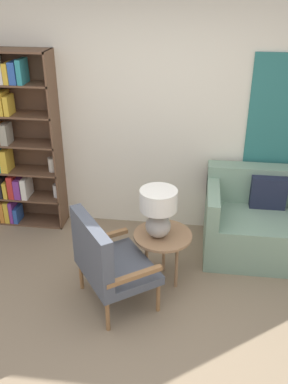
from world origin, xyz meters
name	(u,v)px	position (x,y,z in m)	size (l,w,h in m)	color
ground_plane	(123,355)	(0.00, 0.00, 0.00)	(14.00, 14.00, 0.00)	#847056
wall_back	(157,111)	(0.03, 2.03, 1.35)	(6.40, 0.08, 2.70)	silver
bookshelf	(15,141)	(-1.50, 1.84, 1.02)	(0.78, 0.30, 1.97)	brown
armchair	(105,259)	(-0.24, 0.57, 0.49)	(0.85, 0.88, 0.88)	olive
couch	(288,225)	(1.45, 1.59, 0.34)	(1.70, 0.83, 0.86)	gray
side_table	(163,239)	(0.21, 0.95, 0.47)	(0.54, 0.54, 0.52)	#99704C
table_lamp	(158,209)	(0.17, 0.92, 0.80)	(0.33, 0.33, 0.46)	#A59E93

